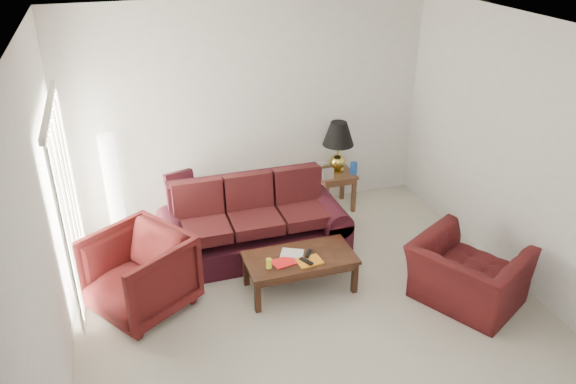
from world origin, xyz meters
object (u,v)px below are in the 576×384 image
object	(u,v)px
end_table	(335,190)
armchair_left	(139,274)
armchair_right	(467,275)
coffee_table	(300,272)
sofa	(254,221)
floor_lamp	(113,189)

from	to	relation	value
end_table	armchair_left	distance (m)	3.29
armchair_right	coffee_table	distance (m)	1.86
sofa	armchair_right	distance (m)	2.60
armchair_right	sofa	bearing A→B (deg)	21.36
end_table	armchair_right	size ratio (longest dim) A/B	0.50
floor_lamp	armchair_left	world-z (taller)	floor_lamp
end_table	armchair_right	world-z (taller)	armchair_right
sofa	end_table	size ratio (longest dim) A/B	4.13
end_table	floor_lamp	bearing A→B (deg)	179.38
armchair_right	armchair_left	bearing A→B (deg)	45.18
sofa	armchair_left	size ratio (longest dim) A/B	2.35
floor_lamp	sofa	bearing A→B (deg)	-29.11
sofa	armchair_left	distance (m)	1.60
end_table	coffee_table	distance (m)	2.07
coffee_table	armchair_right	bearing A→B (deg)	-14.03
floor_lamp	coffee_table	distance (m)	2.67
end_table	armchair_left	world-z (taller)	armchair_left
end_table	armchair_right	xyz separation A→B (m)	(0.54, -2.54, 0.08)
floor_lamp	armchair_right	world-z (taller)	floor_lamp
armchair_left	end_table	bearing A→B (deg)	84.52
sofa	armchair_right	world-z (taller)	sofa
armchair_left	coffee_table	world-z (taller)	armchair_left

